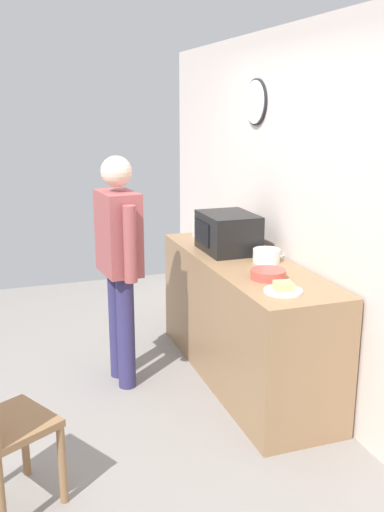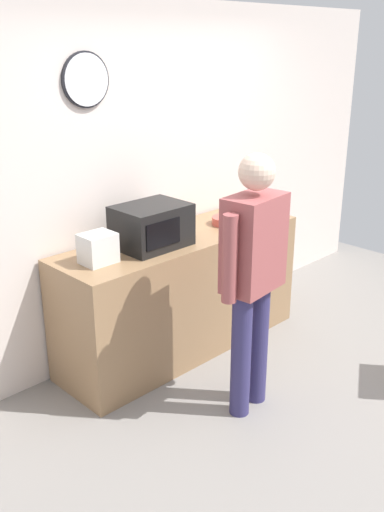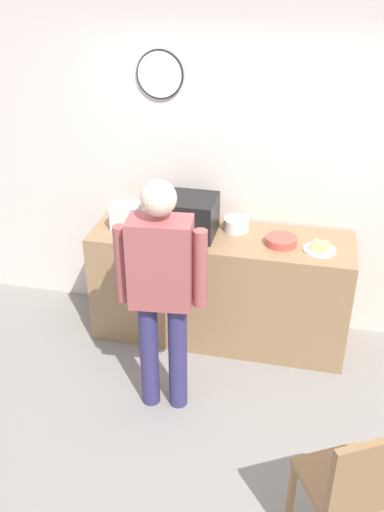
# 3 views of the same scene
# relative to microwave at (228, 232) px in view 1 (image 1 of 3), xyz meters

# --- Properties ---
(ground_plane) EXTENTS (6.00, 6.00, 0.00)m
(ground_plane) POSITION_rel_microwave_xyz_m (0.43, -1.21, -1.09)
(ground_plane) COLOR gray
(back_wall) EXTENTS (5.40, 0.13, 2.60)m
(back_wall) POSITION_rel_microwave_xyz_m (0.42, 0.39, 0.22)
(back_wall) COLOR silver
(back_wall) RESTS_ON ground_plane
(kitchen_counter) EXTENTS (2.05, 0.62, 0.94)m
(kitchen_counter) POSITION_rel_microwave_xyz_m (0.30, 0.01, -0.62)
(kitchen_counter) COLOR #93704C
(kitchen_counter) RESTS_ON ground_plane
(microwave) EXTENTS (0.50, 0.39, 0.30)m
(microwave) POSITION_rel_microwave_xyz_m (0.00, 0.00, 0.00)
(microwave) COLOR black
(microwave) RESTS_ON kitchen_counter
(sandwich_plate) EXTENTS (0.24, 0.24, 0.06)m
(sandwich_plate) POSITION_rel_microwave_xyz_m (1.05, -0.07, -0.13)
(sandwich_plate) COLOR white
(sandwich_plate) RESTS_ON kitchen_counter
(salad_bowl) EXTENTS (0.20, 0.20, 0.10)m
(salad_bowl) POSITION_rel_microwave_xyz_m (0.39, 0.14, -0.10)
(salad_bowl) COLOR white
(salad_bowl) RESTS_ON kitchen_counter
(cereal_bowl) EXTENTS (0.24, 0.24, 0.06)m
(cereal_bowl) POSITION_rel_microwave_xyz_m (0.76, -0.03, -0.12)
(cereal_bowl) COLOR #C64C42
(cereal_bowl) RESTS_ON kitchen_counter
(toaster) EXTENTS (0.22, 0.18, 0.20)m
(toaster) POSITION_rel_microwave_xyz_m (-0.47, -0.00, -0.05)
(toaster) COLOR silver
(toaster) RESTS_ON kitchen_counter
(fork_utensil) EXTENTS (0.10, 0.16, 0.01)m
(fork_utensil) POSITION_rel_microwave_xyz_m (0.31, 0.28, -0.15)
(fork_utensil) COLOR silver
(fork_utensil) RESTS_ON kitchen_counter
(spoon_utensil) EXTENTS (0.16, 0.09, 0.01)m
(spoon_utensil) POSITION_rel_microwave_xyz_m (-0.38, 0.28, -0.15)
(spoon_utensil) COLOR silver
(spoon_utensil) RESTS_ON kitchen_counter
(person_standing) EXTENTS (0.59, 0.28, 1.71)m
(person_standing) POSITION_rel_microwave_xyz_m (0.06, -0.88, -0.09)
(person_standing) COLOR navy
(person_standing) RESTS_ON ground_plane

